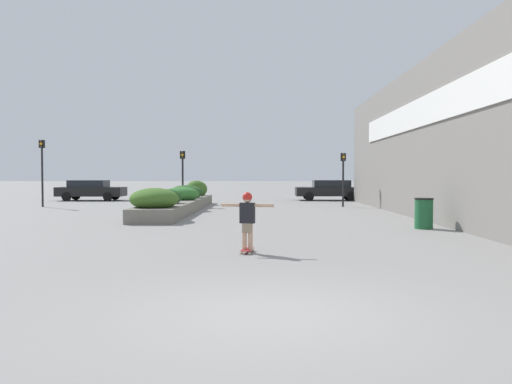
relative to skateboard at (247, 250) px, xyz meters
name	(u,v)px	position (x,y,z in m)	size (l,w,h in m)	color
ground_plane	(273,315)	(0.49, -5.14, -0.07)	(300.00, 300.00, 0.00)	gray
building_wall_right	(445,137)	(6.97, 6.75, 3.13)	(0.67, 32.64, 6.37)	gray
planter_box	(179,200)	(-3.84, 13.38, 0.48)	(1.99, 14.24, 1.48)	slate
skateboard	(247,250)	(0.00, 0.00, 0.00)	(0.32, 0.64, 0.09)	maroon
skateboarder	(247,215)	(0.00, 0.00, 0.82)	(1.23, 0.29, 1.32)	tan
trash_bin	(424,213)	(5.78, 5.31, 0.45)	(0.63, 0.63, 1.03)	#1E5B33
car_leftmost	(91,190)	(-11.95, 23.96, 0.70)	(4.67, 1.98, 1.45)	black
car_center_left	(329,190)	(5.16, 24.53, 0.70)	(4.73, 2.07, 1.45)	black
car_center_right	(454,191)	(13.11, 21.94, 0.72)	(4.27, 1.99, 1.47)	slate
traffic_light_left	(183,168)	(-4.32, 17.55, 2.15)	(0.28, 0.30, 3.22)	black
traffic_light_right	(343,170)	(4.94, 16.93, 2.05)	(0.28, 0.30, 3.07)	black
traffic_light_far_left	(42,162)	(-12.19, 16.68, 2.50)	(0.28, 0.30, 3.81)	black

